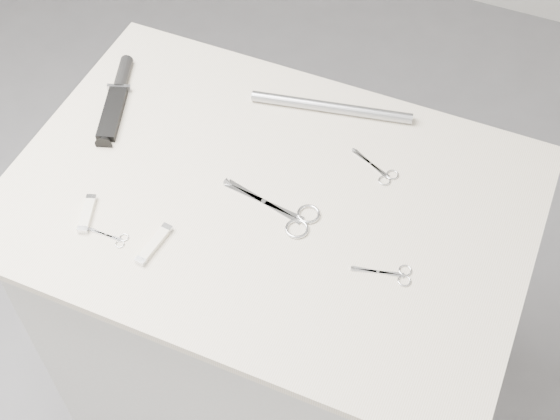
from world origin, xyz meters
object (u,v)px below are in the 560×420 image
at_px(large_shears, 289,214).
at_px(embroidery_scissors_b, 380,171).
at_px(tiny_scissors, 113,238).
at_px(embroidery_scissors_a, 392,274).
at_px(plinth, 271,320).
at_px(sheathed_knife, 117,95).
at_px(metal_rail, 331,107).
at_px(pocket_knife_a, 87,214).
at_px(pocket_knife_b, 154,244).

xyz_separation_m(large_shears, embroidery_scissors_b, (0.12, 0.17, -0.00)).
height_order(large_shears, tiny_scissors, large_shears).
relative_size(embroidery_scissors_a, tiny_scissors, 1.40).
bearing_deg(embroidery_scissors_a, large_shears, 153.58).
bearing_deg(tiny_scissors, plinth, 41.37).
height_order(sheathed_knife, metal_rail, sheathed_knife).
relative_size(pocket_knife_a, pocket_knife_b, 0.89).
bearing_deg(pocket_knife_a, pocket_knife_b, -114.34).
relative_size(sheathed_knife, pocket_knife_a, 2.75).
bearing_deg(large_shears, sheathed_knife, 172.17).
bearing_deg(pocket_knife_a, plinth, -78.77).
bearing_deg(metal_rail, sheathed_knife, -161.85).
bearing_deg(tiny_scissors, metal_rail, 60.85).
height_order(plinth, tiny_scissors, tiny_scissors).
distance_m(large_shears, pocket_knife_b, 0.25).
relative_size(embroidery_scissors_a, metal_rail, 0.32).
xyz_separation_m(plinth, metal_rail, (0.03, 0.26, 0.48)).
relative_size(plinth, tiny_scissors, 11.69).
distance_m(plinth, pocket_knife_a, 0.58).
distance_m(plinth, metal_rail, 0.55).
relative_size(tiny_scissors, pocket_knife_b, 0.79).
distance_m(embroidery_scissors_a, metal_rail, 0.42).
distance_m(tiny_scissors, pocket_knife_a, 0.08).
bearing_deg(pocket_knife_a, tiny_scissors, -130.04).
distance_m(tiny_scissors, pocket_knife_b, 0.08).
bearing_deg(embroidery_scissors_b, large_shears, -100.69).
relative_size(sheathed_knife, pocket_knife_b, 2.45).
distance_m(embroidery_scissors_a, sheathed_knife, 0.70).
bearing_deg(sheathed_knife, tiny_scissors, -170.32).
height_order(large_shears, embroidery_scissors_a, large_shears).
bearing_deg(tiny_scissors, pocket_knife_a, 158.84).
bearing_deg(plinth, embroidery_scissors_a, -15.41).
bearing_deg(metal_rail, pocket_knife_b, -111.03).
bearing_deg(sheathed_knife, metal_rail, -91.23).
xyz_separation_m(embroidery_scissors_b, pocket_knife_b, (-0.32, -0.33, 0.00)).
bearing_deg(sheathed_knife, plinth, -126.14).
bearing_deg(embroidery_scissors_a, metal_rail, 112.26).
bearing_deg(metal_rail, large_shears, -85.18).
bearing_deg(sheathed_knife, large_shears, -127.23).
xyz_separation_m(embroidery_scissors_a, pocket_knife_a, (-0.57, -0.10, 0.00)).
xyz_separation_m(plinth, embroidery_scissors_a, (0.27, -0.08, 0.47)).
bearing_deg(metal_rail, tiny_scissors, -118.50).
distance_m(large_shears, metal_rail, 0.29).
xyz_separation_m(large_shears, metal_rail, (-0.02, 0.29, 0.01)).
relative_size(large_shears, metal_rail, 0.59).
height_order(embroidery_scissors_b, pocket_knife_b, pocket_knife_b).
xyz_separation_m(large_shears, embroidery_scissors_a, (0.22, -0.05, -0.00)).
relative_size(embroidery_scissors_a, pocket_knife_a, 1.25).
relative_size(plinth, pocket_knife_b, 9.28).
relative_size(large_shears, embroidery_scissors_a, 1.84).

